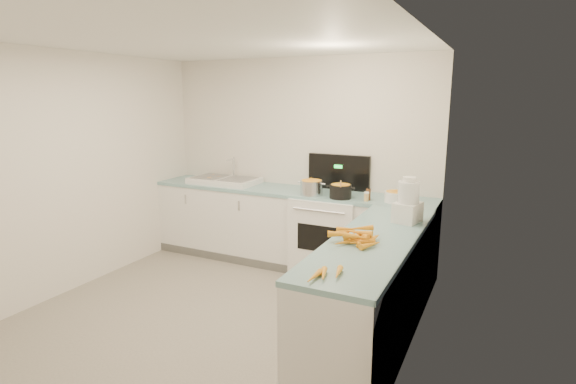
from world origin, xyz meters
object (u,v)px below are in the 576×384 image
at_px(black_pot, 341,192).
at_px(stove, 329,233).
at_px(steel_pot, 312,189).
at_px(extract_bottle, 368,194).
at_px(sink, 225,180).
at_px(spice_jar, 366,197).
at_px(food_processor, 408,203).
at_px(mixing_bowl, 396,197).

bearing_deg(black_pot, stove, 138.86).
bearing_deg(stove, steel_pot, -139.21).
bearing_deg(black_pot, extract_bottle, 7.73).
distance_m(sink, spice_jar, 1.94).
xyz_separation_m(sink, food_processor, (2.49, -0.82, 0.14)).
distance_m(sink, food_processor, 2.62).
height_order(stove, spice_jar, stove).
height_order(steel_pot, spice_jar, steel_pot).
bearing_deg(sink, black_pot, -6.16).
height_order(extract_bottle, spice_jar, extract_bottle).
relative_size(stove, mixing_bowl, 5.55).
distance_m(extract_bottle, spice_jar, 0.06).
height_order(sink, spice_jar, sink).
height_order(spice_jar, food_processor, food_processor).
bearing_deg(extract_bottle, stove, 166.11).
relative_size(stove, spice_jar, 16.27).
height_order(extract_bottle, food_processor, food_processor).
xyz_separation_m(stove, black_pot, (0.18, -0.16, 0.53)).
distance_m(stove, spice_jar, 0.72).
bearing_deg(stove, extract_bottle, -13.89).
height_order(mixing_bowl, spice_jar, mixing_bowl).
relative_size(spice_jar, food_processor, 0.21).
bearing_deg(stove, food_processor, -37.85).
distance_m(steel_pot, black_pot, 0.35).
distance_m(spice_jar, food_processor, 0.85).
relative_size(black_pot, extract_bottle, 1.94).
xyz_separation_m(stove, food_processor, (1.04, -0.81, 0.64)).
distance_m(extract_bottle, food_processor, 0.89).
bearing_deg(spice_jar, food_processor, -48.55).
bearing_deg(black_pot, mixing_bowl, 7.86).
bearing_deg(stove, sink, 179.38).
distance_m(stove, black_pot, 0.59).
height_order(mixing_bowl, food_processor, food_processor).
bearing_deg(mixing_bowl, stove, 174.15).
distance_m(stove, food_processor, 1.46).
bearing_deg(spice_jar, extract_bottle, 83.62).
relative_size(sink, black_pot, 3.58).
bearing_deg(extract_bottle, sink, 175.99).
distance_m(mixing_bowl, extract_bottle, 0.29).
bearing_deg(food_processor, extract_bottle, 128.84).
bearing_deg(spice_jar, stove, 160.07).
bearing_deg(steel_pot, mixing_bowl, 3.97).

